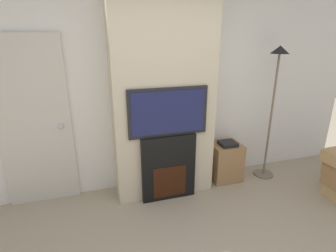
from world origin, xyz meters
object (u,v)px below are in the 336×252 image
(fireplace, at_px, (168,167))
(media_stand, at_px, (225,161))
(floor_lamp, at_px, (274,91))
(television, at_px, (168,112))

(fireplace, bearing_deg, media_stand, 12.37)
(fireplace, distance_m, media_stand, 0.95)
(floor_lamp, bearing_deg, television, -175.61)
(fireplace, bearing_deg, floor_lamp, 4.31)
(fireplace, relative_size, media_stand, 1.45)
(floor_lamp, bearing_deg, media_stand, 172.12)
(fireplace, xyz_separation_m, television, (0.00, -0.00, 0.72))
(fireplace, height_order, floor_lamp, floor_lamp)
(television, distance_m, floor_lamp, 1.55)
(fireplace, height_order, television, television)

